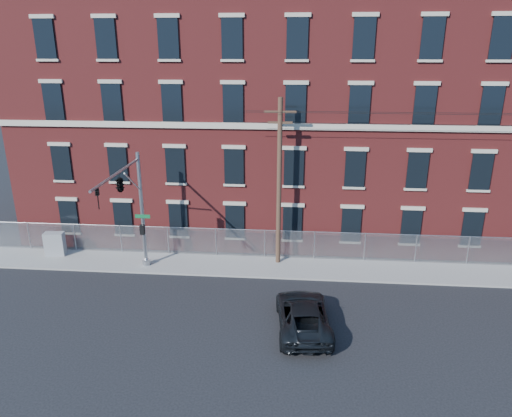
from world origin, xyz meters
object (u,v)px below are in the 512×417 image
Objects in this scene: utility_pole_near at (279,181)px; utility_cabinet at (55,244)px; traffic_signal_mast at (126,193)px; pickup_truck at (303,315)px.

utility_pole_near is 6.60× the size of utility_cabinet.
utility_cabinet is (-6.21, 3.25, -4.51)m from traffic_signal_mast.
pickup_truck is 17.12m from utility_cabinet.
utility_pole_near is 14.89m from utility_cabinet.
pickup_truck is 3.42× the size of utility_cabinet.
pickup_truck is (9.48, -3.61, -4.67)m from traffic_signal_mast.
traffic_signal_mast reaches higher than utility_cabinet.
traffic_signal_mast is 4.62× the size of utility_cabinet.
pickup_truck is at bearing -78.12° from utility_pole_near.
utility_cabinet is (-14.21, -0.17, -4.46)m from utility_pole_near.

